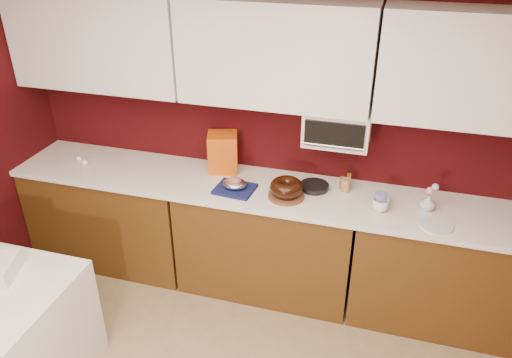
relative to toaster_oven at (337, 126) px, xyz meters
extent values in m
cube|color=white|center=(-0.45, -2.10, 1.12)|extent=(4.00, 4.50, 0.02)
cube|color=#370709|center=(-0.45, 0.15, -0.12)|extent=(4.00, 0.02, 2.50)
cube|color=#523110|center=(-1.78, -0.17, -0.95)|extent=(1.31, 0.58, 0.86)
cube|color=#523110|center=(-0.45, -0.17, -0.95)|extent=(1.31, 0.58, 0.86)
cube|color=#523110|center=(0.88, -0.17, -0.95)|extent=(1.31, 0.58, 0.86)
cube|color=silver|center=(-0.45, -0.17, -0.49)|extent=(4.00, 0.62, 0.04)
cube|color=white|center=(-1.78, -0.02, 0.48)|extent=(1.31, 0.33, 0.70)
cube|color=white|center=(-0.45, -0.02, 0.48)|extent=(1.31, 0.33, 0.70)
cube|color=white|center=(0.88, -0.02, 0.48)|extent=(1.31, 0.33, 0.70)
cube|color=white|center=(0.00, 0.00, 0.00)|extent=(0.45, 0.30, 0.25)
cube|color=black|center=(0.00, -0.16, 0.00)|extent=(0.40, 0.02, 0.18)
cylinder|color=silver|center=(0.00, -0.18, -0.07)|extent=(0.42, 0.02, 0.02)
cylinder|color=brown|center=(-0.29, -0.25, -0.46)|extent=(0.27, 0.27, 0.02)
torus|color=black|center=(-0.29, -0.25, -0.40)|extent=(0.30, 0.30, 0.10)
cube|color=#141A4B|center=(-0.67, -0.26, -0.46)|extent=(0.30, 0.26, 0.02)
ellipsoid|color=silver|center=(-0.67, -0.26, -0.42)|extent=(0.20, 0.17, 0.06)
ellipsoid|color=#AF5B50|center=(-0.67, -0.26, -0.40)|extent=(0.11, 0.10, 0.06)
cube|color=#B22D0B|center=(-0.86, 0.02, -0.32)|extent=(0.27, 0.26, 0.30)
cylinder|color=black|center=(-0.12, -0.08, -0.46)|extent=(0.27, 0.27, 0.04)
imported|color=silver|center=(0.36, -0.25, -0.42)|extent=(0.13, 0.13, 0.11)
cylinder|color=navy|center=(0.35, -0.20, -0.42)|extent=(0.10, 0.10, 0.11)
imported|color=#B5BACE|center=(0.66, -0.15, -0.41)|extent=(0.10, 0.10, 0.12)
sphere|color=pink|center=(0.66, -0.15, -0.33)|extent=(0.05, 0.05, 0.05)
sphere|color=#9BC7F8|center=(0.69, -0.13, -0.30)|extent=(0.05, 0.05, 0.05)
cylinder|color=silver|center=(0.72, -0.35, -0.47)|extent=(0.22, 0.22, 0.01)
cylinder|color=brown|center=(0.07, -0.02, -0.43)|extent=(0.03, 0.03, 0.09)
cylinder|color=#987345|center=(0.10, -0.05, -0.43)|extent=(0.08, 0.08, 0.10)
ellipsoid|color=white|center=(-2.04, -0.16, -0.46)|extent=(0.05, 0.04, 0.04)
ellipsoid|color=white|center=(-1.95, -0.21, -0.45)|extent=(0.07, 0.07, 0.05)
cylinder|color=brown|center=(0.11, 0.02, -0.42)|extent=(0.04, 0.04, 0.11)
camera|label=1|loc=(0.34, -3.23, 1.34)|focal=35.00mm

